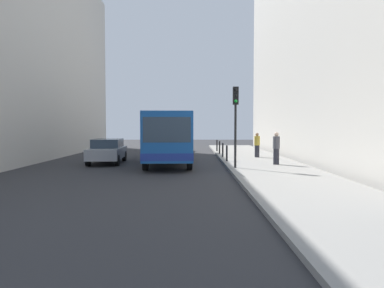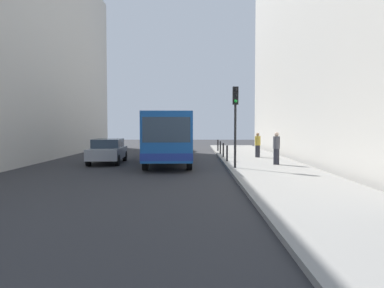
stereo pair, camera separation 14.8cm
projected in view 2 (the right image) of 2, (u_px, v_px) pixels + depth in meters
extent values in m
plane|color=#2D2D30|center=(168.00, 166.00, 21.38)|extent=(80.00, 80.00, 0.00)
cube|color=gray|center=(264.00, 165.00, 21.33)|extent=(4.40, 40.00, 0.15)
cube|color=#BCB7AD|center=(347.00, 32.00, 24.88)|extent=(7.00, 32.00, 16.82)
cube|color=#19519E|center=(169.00, 134.00, 23.36)|extent=(3.04, 11.11, 2.50)
cube|color=navy|center=(169.00, 150.00, 23.41)|extent=(3.06, 11.13, 0.36)
cube|color=#2D3D4C|center=(166.00, 130.00, 17.87)|extent=(2.26, 0.17, 1.20)
cube|color=#2D3D4C|center=(169.00, 129.00, 23.84)|extent=(2.98, 9.51, 1.00)
cylinder|color=black|center=(189.00, 160.00, 19.58)|extent=(0.33, 1.01, 1.00)
cylinder|color=black|center=(145.00, 161.00, 19.48)|extent=(0.33, 1.01, 1.00)
cylinder|color=black|center=(185.00, 150.00, 27.36)|extent=(0.33, 1.01, 1.00)
cylinder|color=black|center=(154.00, 151.00, 27.26)|extent=(0.33, 1.01, 1.00)
cube|color=#A5A8AD|center=(108.00, 153.00, 23.05)|extent=(1.99, 4.48, 0.64)
cube|color=#2D3D4C|center=(108.00, 143.00, 23.17)|extent=(1.71, 2.53, 0.52)
cylinder|color=black|center=(117.00, 160.00, 21.60)|extent=(0.25, 0.65, 0.64)
cylinder|color=black|center=(88.00, 160.00, 21.54)|extent=(0.25, 0.65, 0.64)
cylinder|color=black|center=(125.00, 156.00, 24.59)|extent=(0.25, 0.65, 0.64)
cylinder|color=black|center=(99.00, 156.00, 24.53)|extent=(0.25, 0.65, 0.64)
cube|color=black|center=(175.00, 144.00, 34.04)|extent=(2.13, 4.52, 0.64)
cube|color=#2D3D4C|center=(175.00, 137.00, 34.16)|extent=(1.78, 2.58, 0.52)
cylinder|color=black|center=(182.00, 149.00, 32.49)|extent=(0.27, 0.65, 0.64)
cylinder|color=black|center=(163.00, 148.00, 32.63)|extent=(0.27, 0.65, 0.64)
cylinder|color=black|center=(185.00, 147.00, 35.48)|extent=(0.27, 0.65, 0.64)
cylinder|color=black|center=(168.00, 147.00, 35.61)|extent=(0.27, 0.65, 0.64)
cylinder|color=black|center=(235.00, 136.00, 19.24)|extent=(0.12, 0.12, 3.20)
cube|color=black|center=(235.00, 96.00, 19.14)|extent=(0.28, 0.24, 0.90)
sphere|color=black|center=(236.00, 90.00, 18.99)|extent=(0.16, 0.16, 0.16)
sphere|color=black|center=(236.00, 95.00, 19.01)|extent=(0.16, 0.16, 0.16)
sphere|color=green|center=(236.00, 101.00, 19.02)|extent=(0.16, 0.16, 0.16)
cylinder|color=black|center=(227.00, 153.00, 22.91)|extent=(0.11, 0.11, 0.95)
cylinder|color=black|center=(223.00, 150.00, 25.91)|extent=(0.11, 0.11, 0.95)
cylinder|color=black|center=(220.00, 147.00, 28.91)|extent=(0.11, 0.11, 0.95)
cylinder|color=black|center=(218.00, 145.00, 31.92)|extent=(0.11, 0.11, 0.95)
cylinder|color=#26262D|center=(276.00, 157.00, 20.90)|extent=(0.32, 0.32, 0.88)
cylinder|color=#4C4C51|center=(276.00, 143.00, 20.86)|extent=(0.38, 0.38, 0.68)
sphere|color=beige|center=(277.00, 134.00, 20.84)|extent=(0.24, 0.24, 0.24)
cylinder|color=#26262D|center=(258.00, 151.00, 25.69)|extent=(0.32, 0.32, 0.81)
cylinder|color=gold|center=(258.00, 141.00, 25.65)|extent=(0.38, 0.38, 0.62)
sphere|color=#8C6647|center=(258.00, 134.00, 25.63)|extent=(0.22, 0.22, 0.22)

